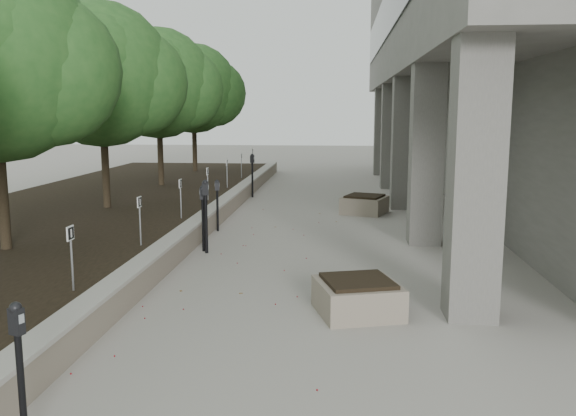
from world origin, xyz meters
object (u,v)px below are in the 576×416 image
at_px(parking_meter_1, 21,379).
at_px(parking_meter_4, 217,205).
at_px(crabapple_tree_3, 102,106).
at_px(parking_meter_2, 203,219).
at_px(crabapple_tree_4, 159,107).
at_px(crabapple_tree_5, 194,108).
at_px(planter_front, 358,296).
at_px(planter_back, 365,204).
at_px(parking_meter_5, 252,176).
at_px(parking_meter_3, 206,217).

distance_m(parking_meter_1, parking_meter_4, 9.96).
distance_m(crabapple_tree_3, parking_meter_2, 5.26).
distance_m(crabapple_tree_4, crabapple_tree_5, 5.00).
relative_size(crabapple_tree_5, parking_meter_2, 3.82).
xyz_separation_m(planter_front, planter_back, (0.44, 8.96, 0.01)).
bearing_deg(crabapple_tree_5, planter_front, -68.84).
relative_size(crabapple_tree_5, planter_front, 4.77).
relative_size(parking_meter_1, parking_meter_2, 0.97).
distance_m(parking_meter_5, planter_front, 12.45).
xyz_separation_m(crabapple_tree_3, crabapple_tree_4, (0.00, 5.00, 0.00)).
bearing_deg(crabapple_tree_3, crabapple_tree_5, 90.00).
bearing_deg(crabapple_tree_4, parking_meter_4, -61.65).
distance_m(crabapple_tree_4, parking_meter_3, 9.36).
bearing_deg(parking_meter_2, planter_back, 39.26).
relative_size(parking_meter_5, planter_back, 1.30).
bearing_deg(planter_front, crabapple_tree_4, 118.74).
distance_m(parking_meter_3, parking_meter_5, 8.36).
bearing_deg(parking_meter_3, parking_meter_5, 87.48).
bearing_deg(parking_meter_3, planter_front, -53.73).
relative_size(crabapple_tree_3, parking_meter_2, 3.82).
xyz_separation_m(crabapple_tree_3, parking_meter_3, (3.49, -3.37, -2.34)).
height_order(parking_meter_2, parking_meter_4, parking_meter_2).
xyz_separation_m(parking_meter_5, planter_back, (3.77, -3.02, -0.49)).
height_order(parking_meter_2, parking_meter_3, parking_meter_3).
xyz_separation_m(crabapple_tree_4, parking_meter_5, (3.25, -0.02, -2.36)).
height_order(crabapple_tree_3, crabapple_tree_4, same).
bearing_deg(crabapple_tree_3, parking_meter_3, -44.01).
relative_size(parking_meter_2, parking_meter_4, 1.09).
distance_m(crabapple_tree_5, parking_meter_2, 13.86).
height_order(crabapple_tree_3, parking_meter_2, crabapple_tree_3).
distance_m(parking_meter_3, parking_meter_4, 2.36).
height_order(crabapple_tree_3, planter_back, crabapple_tree_3).
bearing_deg(crabapple_tree_5, parking_meter_2, -75.61).
xyz_separation_m(parking_meter_1, planter_front, (3.01, 3.97, -0.43)).
height_order(parking_meter_1, parking_meter_2, parking_meter_2).
bearing_deg(parking_meter_1, planter_front, 72.24).
bearing_deg(planter_back, parking_meter_3, -123.51).
bearing_deg(planter_back, parking_meter_5, 141.26).
xyz_separation_m(parking_meter_4, planter_back, (3.77, 2.98, -0.38)).
bearing_deg(crabapple_tree_5, crabapple_tree_4, -90.00).
bearing_deg(planter_back, crabapple_tree_4, 156.58).
distance_m(crabapple_tree_3, parking_meter_4, 4.21).
relative_size(parking_meter_2, planter_back, 1.22).
xyz_separation_m(crabapple_tree_5, parking_meter_1, (3.57, -20.97, -2.43)).
distance_m(parking_meter_3, planter_back, 6.41).
distance_m(parking_meter_2, parking_meter_3, 0.19).
bearing_deg(parking_meter_4, parking_meter_5, 73.21).
height_order(crabapple_tree_3, parking_meter_3, crabapple_tree_3).
relative_size(crabapple_tree_4, crabapple_tree_5, 1.00).
xyz_separation_m(crabapple_tree_4, crabapple_tree_5, (0.00, 5.00, 0.00)).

